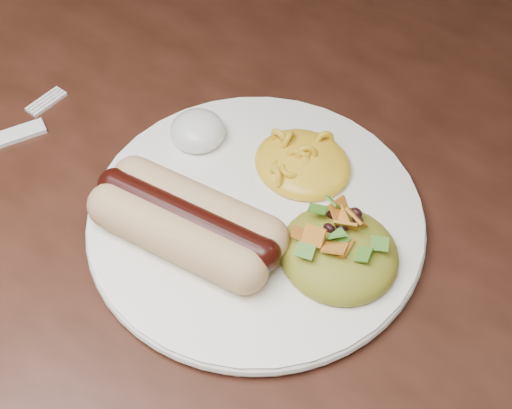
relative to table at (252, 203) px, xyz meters
The scene contains 6 objects.
table is the anchor object (origin of this frame).
plate 0.14m from the table, 48.87° to the right, with size 0.24×0.24×0.01m, color white.
hotdog 0.17m from the table, 72.44° to the right, with size 0.12×0.08×0.03m.
mac_and_cheese 0.14m from the table, 12.78° to the right, with size 0.08×0.07×0.03m, color yellow.
sour_cream 0.13m from the table, 117.24° to the right, with size 0.04×0.04×0.03m, color white.
taco_salad 0.19m from the table, 26.75° to the right, with size 0.08×0.08×0.04m.
Camera 1 is at (0.25, -0.31, 1.17)m, focal length 50.00 mm.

